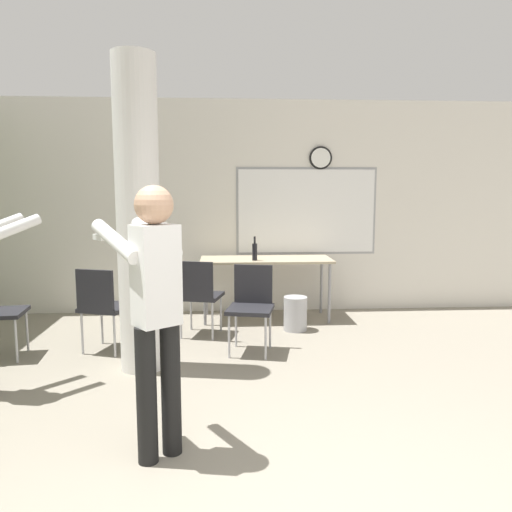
% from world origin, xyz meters
% --- Properties ---
extents(wall_back, '(8.00, 0.15, 2.80)m').
position_xyz_m(wall_back, '(0.02, 5.06, 1.40)').
color(wall_back, silver).
rests_on(wall_back, ground_plane).
extents(support_pillar, '(0.39, 0.39, 2.80)m').
position_xyz_m(support_pillar, '(-1.12, 2.86, 1.40)').
color(support_pillar, white).
rests_on(support_pillar, ground_plane).
extents(folding_table, '(1.64, 0.64, 0.78)m').
position_xyz_m(folding_table, '(0.16, 4.55, 0.72)').
color(folding_table, tan).
rests_on(folding_table, ground_plane).
extents(bottle_on_table, '(0.06, 0.06, 0.30)m').
position_xyz_m(bottle_on_table, '(0.01, 4.40, 0.89)').
color(bottle_on_table, black).
rests_on(bottle_on_table, folding_table).
extents(waste_bin, '(0.27, 0.27, 0.40)m').
position_xyz_m(waste_bin, '(0.47, 4.01, 0.20)').
color(waste_bin, '#B2B2B7').
rests_on(waste_bin, ground_plane).
extents(chair_near_pillar, '(0.55, 0.55, 0.87)m').
position_xyz_m(chair_near_pillar, '(-1.57, 3.33, 0.51)').
color(chair_near_pillar, '#232328').
rests_on(chair_near_pillar, ground_plane).
extents(chair_table_left, '(0.53, 0.53, 0.87)m').
position_xyz_m(chair_table_left, '(-0.64, 3.82, 0.51)').
color(chair_table_left, '#232328').
rests_on(chair_table_left, ground_plane).
extents(chair_table_front, '(0.52, 0.52, 0.87)m').
position_xyz_m(chair_table_front, '(-0.09, 3.30, 0.51)').
color(chair_table_front, '#232328').
rests_on(chair_table_front, ground_plane).
extents(person_playing_front, '(0.61, 0.66, 1.67)m').
position_xyz_m(person_playing_front, '(-0.77, 1.31, 0.98)').
color(person_playing_front, black).
rests_on(person_playing_front, ground_plane).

